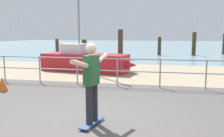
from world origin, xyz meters
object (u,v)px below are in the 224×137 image
skateboarder (91,78)px  traffic_cone (2,84)px  sailboat (88,61)px  skateboard (92,123)px

skateboarder → traffic_cone: (-3.73, 2.28, -0.77)m
skateboarder → sailboat: bearing=107.7°
traffic_cone → skateboarder: bearing=-31.4°
sailboat → traffic_cone: size_ratio=11.78×
sailboat → skateboarder: (2.22, -6.95, 0.49)m
sailboat → skateboarder: bearing=-72.3°
skateboard → traffic_cone: size_ratio=1.65×
sailboat → skateboard: sailboat is taller
traffic_cone → sailboat: bearing=72.1°
skateboarder → traffic_cone: 4.43m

